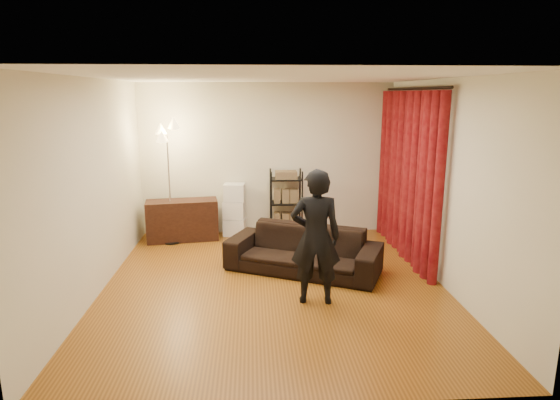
{
  "coord_description": "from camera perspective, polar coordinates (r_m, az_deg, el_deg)",
  "views": [
    {
      "loc": [
        -0.28,
        -5.85,
        2.51
      ],
      "look_at": [
        0.1,
        0.3,
        1.1
      ],
      "focal_mm": 30.0,
      "sensor_mm": 36.0,
      "label": 1
    }
  ],
  "objects": [
    {
      "name": "floor",
      "position": [
        6.37,
        -0.74,
        -10.31
      ],
      "size": [
        5.0,
        5.0,
        0.0
      ],
      "primitive_type": "plane",
      "color": "brown",
      "rests_on": "ground"
    },
    {
      "name": "ceiling",
      "position": [
        5.86,
        -0.82,
        14.74
      ],
      "size": [
        5.0,
        5.0,
        0.0
      ],
      "primitive_type": "plane",
      "rotation": [
        3.14,
        0.0,
        0.0
      ],
      "color": "white",
      "rests_on": "ground"
    },
    {
      "name": "wall_back",
      "position": [
        8.44,
        -1.61,
        4.97
      ],
      "size": [
        5.0,
        0.0,
        5.0
      ],
      "primitive_type": "plane",
      "rotation": [
        1.57,
        0.0,
        0.0
      ],
      "color": "beige",
      "rests_on": "ground"
    },
    {
      "name": "wall_front",
      "position": [
        3.56,
        1.19,
        -6.12
      ],
      "size": [
        5.0,
        0.0,
        5.0
      ],
      "primitive_type": "plane",
      "rotation": [
        -1.57,
        0.0,
        0.0
      ],
      "color": "beige",
      "rests_on": "ground"
    },
    {
      "name": "wall_left",
      "position": [
        6.28,
        -21.74,
        1.32
      ],
      "size": [
        0.0,
        5.0,
        5.0
      ],
      "primitive_type": "plane",
      "rotation": [
        1.57,
        0.0,
        1.57
      ],
      "color": "beige",
      "rests_on": "ground"
    },
    {
      "name": "wall_right",
      "position": [
        6.48,
        19.52,
        1.83
      ],
      "size": [
        0.0,
        5.0,
        5.0
      ],
      "primitive_type": "plane",
      "rotation": [
        1.57,
        0.0,
        -1.57
      ],
      "color": "beige",
      "rests_on": "ground"
    },
    {
      "name": "curtain_rod",
      "position": [
        7.39,
        16.08,
        12.94
      ],
      "size": [
        0.04,
        2.65,
        0.04
      ],
      "primitive_type": "cylinder",
      "rotation": [
        1.57,
        0.0,
        0.0
      ],
      "color": "black",
      "rests_on": "wall_right"
    },
    {
      "name": "curtain",
      "position": [
        7.48,
        15.32,
        2.92
      ],
      "size": [
        0.22,
        2.65,
        2.55
      ],
      "primitive_type": null,
      "color": "maroon",
      "rests_on": "ground"
    },
    {
      "name": "sofa",
      "position": [
        6.74,
        2.85,
        -6.12
      ],
      "size": [
        2.32,
        1.68,
        0.63
      ],
      "primitive_type": "imported",
      "rotation": [
        0.0,
        0.0,
        -0.43
      ],
      "color": "black",
      "rests_on": "ground"
    },
    {
      "name": "person",
      "position": [
        5.63,
        4.35,
        -4.53
      ],
      "size": [
        0.64,
        0.45,
        1.66
      ],
      "primitive_type": "imported",
      "rotation": [
        0.0,
        0.0,
        3.05
      ],
      "color": "black",
      "rests_on": "ground"
    },
    {
      "name": "media_cabinet",
      "position": [
        8.32,
        -11.81,
        -2.42
      ],
      "size": [
        1.27,
        0.63,
        0.71
      ],
      "primitive_type": "cube",
      "rotation": [
        0.0,
        0.0,
        0.15
      ],
      "color": "black",
      "rests_on": "ground"
    },
    {
      "name": "storage_boxes",
      "position": [
        8.42,
        -5.57,
        -1.18
      ],
      "size": [
        0.41,
        0.35,
        0.95
      ],
      "primitive_type": null,
      "rotation": [
        0.0,
        0.0,
        -0.12
      ],
      "color": "silver",
      "rests_on": "ground"
    },
    {
      "name": "wire_shelf",
      "position": [
        8.37,
        0.74,
        -0.34
      ],
      "size": [
        0.6,
        0.47,
        1.19
      ],
      "primitive_type": null,
      "rotation": [
        0.0,
        0.0,
        0.18
      ],
      "color": "black",
      "rests_on": "ground"
    },
    {
      "name": "floor_lamp",
      "position": [
        8.05,
        -13.35,
        1.89
      ],
      "size": [
        0.48,
        0.48,
        2.05
      ],
      "primitive_type": null,
      "rotation": [
        0.0,
        0.0,
        -0.39
      ],
      "color": "silver",
      "rests_on": "ground"
    }
  ]
}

